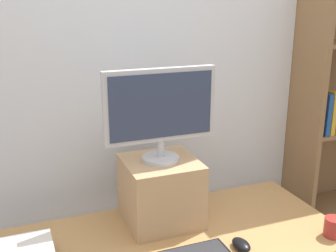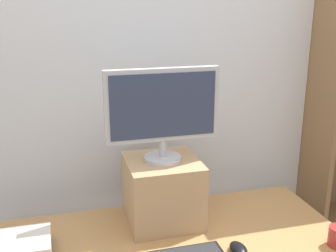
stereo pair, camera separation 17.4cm
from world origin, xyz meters
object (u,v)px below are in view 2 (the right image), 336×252
at_px(riser_box, 163,191).
at_px(computer_monitor, 162,110).
at_px(computer_mouse, 238,249).
at_px(book_stack, 26,248).

bearing_deg(riser_box, computer_monitor, -90.00).
bearing_deg(computer_mouse, computer_monitor, 124.50).
xyz_separation_m(riser_box, book_stack, (-0.60, -0.15, -0.10)).
bearing_deg(computer_mouse, riser_box, 124.38).
xyz_separation_m(computer_mouse, book_stack, (-0.83, 0.19, 0.03)).
distance_m(computer_mouse, book_stack, 0.85).
distance_m(riser_box, computer_monitor, 0.38).
distance_m(riser_box, book_stack, 0.63).
xyz_separation_m(computer_monitor, computer_mouse, (0.23, -0.34, -0.52)).
height_order(riser_box, book_stack, riser_box).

